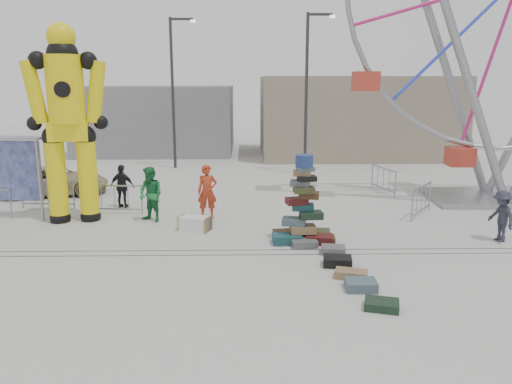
{
  "coord_description": "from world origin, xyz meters",
  "views": [
    {
      "loc": [
        -0.05,
        -12.53,
        4.71
      ],
      "look_at": [
        0.25,
        2.4,
        1.39
      ],
      "focal_mm": 35.0,
      "sensor_mm": 36.0,
      "label": 1
    }
  ],
  "objects_px": {
    "barricade_dummy_b": "(48,194)",
    "pedestrian_grey": "(501,216)",
    "lamp_post_right": "(308,86)",
    "crash_test_dummy": "(68,117)",
    "pedestrian_green": "(151,195)",
    "steamer_trunk": "(195,223)",
    "barricade_wheel_back": "(383,180)",
    "barricade_wheel_front": "(421,201)",
    "pedestrian_red": "(207,192)",
    "lamp_post_left": "(174,86)",
    "suitcase_tower": "(303,218)",
    "barricade_dummy_c": "(115,199)",
    "parked_suv": "(55,181)",
    "pedestrian_black": "(122,186)"
  },
  "relations": [
    {
      "from": "crash_test_dummy",
      "to": "pedestrian_grey",
      "type": "bearing_deg",
      "value": -21.26
    },
    {
      "from": "crash_test_dummy",
      "to": "pedestrian_green",
      "type": "height_order",
      "value": "crash_test_dummy"
    },
    {
      "from": "crash_test_dummy",
      "to": "pedestrian_red",
      "type": "height_order",
      "value": "crash_test_dummy"
    },
    {
      "from": "pedestrian_black",
      "to": "parked_suv",
      "type": "height_order",
      "value": "pedestrian_black"
    },
    {
      "from": "pedestrian_green",
      "to": "pedestrian_grey",
      "type": "xyz_separation_m",
      "value": [
        10.87,
        -2.39,
        -0.17
      ]
    },
    {
      "from": "barricade_dummy_b",
      "to": "lamp_post_left",
      "type": "bearing_deg",
      "value": 72.7
    },
    {
      "from": "barricade_wheel_front",
      "to": "pedestrian_red",
      "type": "xyz_separation_m",
      "value": [
        -7.62,
        -0.13,
        0.39
      ]
    },
    {
      "from": "suitcase_tower",
      "to": "barricade_wheel_back",
      "type": "distance_m",
      "value": 7.96
    },
    {
      "from": "pedestrian_green",
      "to": "lamp_post_right",
      "type": "bearing_deg",
      "value": 88.96
    },
    {
      "from": "barricade_dummy_b",
      "to": "barricade_dummy_c",
      "type": "distance_m",
      "value": 2.85
    },
    {
      "from": "lamp_post_right",
      "to": "pedestrian_green",
      "type": "distance_m",
      "value": 11.53
    },
    {
      "from": "pedestrian_green",
      "to": "barricade_dummy_b",
      "type": "bearing_deg",
      "value": -169.02
    },
    {
      "from": "pedestrian_red",
      "to": "pedestrian_grey",
      "type": "bearing_deg",
      "value": -23.89
    },
    {
      "from": "lamp_post_right",
      "to": "parked_suv",
      "type": "height_order",
      "value": "lamp_post_right"
    },
    {
      "from": "barricade_dummy_c",
      "to": "lamp_post_left",
      "type": "bearing_deg",
      "value": 91.07
    },
    {
      "from": "lamp_post_left",
      "to": "pedestrian_black",
      "type": "relative_size",
      "value": 4.84
    },
    {
      "from": "suitcase_tower",
      "to": "barricade_dummy_c",
      "type": "relative_size",
      "value": 1.32
    },
    {
      "from": "pedestrian_red",
      "to": "suitcase_tower",
      "type": "bearing_deg",
      "value": -48.12
    },
    {
      "from": "lamp_post_right",
      "to": "pedestrian_red",
      "type": "height_order",
      "value": "lamp_post_right"
    },
    {
      "from": "lamp_post_right",
      "to": "pedestrian_green",
      "type": "height_order",
      "value": "lamp_post_right"
    },
    {
      "from": "lamp_post_left",
      "to": "barricade_wheel_back",
      "type": "distance_m",
      "value": 12.38
    },
    {
      "from": "lamp_post_left",
      "to": "barricade_dummy_c",
      "type": "height_order",
      "value": "lamp_post_left"
    },
    {
      "from": "barricade_dummy_c",
      "to": "pedestrian_black",
      "type": "relative_size",
      "value": 1.21
    },
    {
      "from": "barricade_wheel_front",
      "to": "pedestrian_red",
      "type": "relative_size",
      "value": 1.06
    },
    {
      "from": "barricade_dummy_c",
      "to": "barricade_wheel_back",
      "type": "bearing_deg",
      "value": 24.01
    },
    {
      "from": "lamp_post_left",
      "to": "suitcase_tower",
      "type": "height_order",
      "value": "lamp_post_left"
    },
    {
      "from": "crash_test_dummy",
      "to": "barricade_wheel_back",
      "type": "height_order",
      "value": "crash_test_dummy"
    },
    {
      "from": "suitcase_tower",
      "to": "barricade_wheel_back",
      "type": "xyz_separation_m",
      "value": [
        4.26,
        6.72,
        -0.19
      ]
    },
    {
      "from": "suitcase_tower",
      "to": "pedestrian_red",
      "type": "xyz_separation_m",
      "value": [
        -3.04,
        2.71,
        0.21
      ]
    },
    {
      "from": "barricade_dummy_b",
      "to": "pedestrian_grey",
      "type": "bearing_deg",
      "value": -11.15
    },
    {
      "from": "barricade_dummy_b",
      "to": "pedestrian_grey",
      "type": "relative_size",
      "value": 1.28
    },
    {
      "from": "lamp_post_right",
      "to": "parked_suv",
      "type": "bearing_deg",
      "value": -157.56
    },
    {
      "from": "lamp_post_right",
      "to": "pedestrian_red",
      "type": "relative_size",
      "value": 4.24
    },
    {
      "from": "steamer_trunk",
      "to": "pedestrian_green",
      "type": "relative_size",
      "value": 0.52
    },
    {
      "from": "crash_test_dummy",
      "to": "barricade_dummy_b",
      "type": "height_order",
      "value": "crash_test_dummy"
    },
    {
      "from": "steamer_trunk",
      "to": "barricade_wheel_front",
      "type": "xyz_separation_m",
      "value": [
        7.92,
        1.65,
        0.32
      ]
    },
    {
      "from": "lamp_post_right",
      "to": "barricade_wheel_front",
      "type": "height_order",
      "value": "lamp_post_right"
    },
    {
      "from": "lamp_post_right",
      "to": "lamp_post_left",
      "type": "distance_m",
      "value": 7.28
    },
    {
      "from": "suitcase_tower",
      "to": "pedestrian_red",
      "type": "bearing_deg",
      "value": 139.8
    },
    {
      "from": "lamp_post_left",
      "to": "crash_test_dummy",
      "type": "relative_size",
      "value": 1.18
    },
    {
      "from": "lamp_post_right",
      "to": "crash_test_dummy",
      "type": "distance_m",
      "value": 12.66
    },
    {
      "from": "suitcase_tower",
      "to": "barricade_dummy_b",
      "type": "relative_size",
      "value": 1.32
    },
    {
      "from": "barricade_wheel_back",
      "to": "crash_test_dummy",
      "type": "bearing_deg",
      "value": -83.75
    },
    {
      "from": "barricade_dummy_c",
      "to": "pedestrian_black",
      "type": "bearing_deg",
      "value": 92.06
    },
    {
      "from": "lamp_post_left",
      "to": "crash_test_dummy",
      "type": "height_order",
      "value": "lamp_post_left"
    },
    {
      "from": "pedestrian_grey",
      "to": "barricade_wheel_front",
      "type": "bearing_deg",
      "value": -165.79
    },
    {
      "from": "barricade_dummy_c",
      "to": "pedestrian_red",
      "type": "relative_size",
      "value": 1.06
    },
    {
      "from": "crash_test_dummy",
      "to": "barricade_wheel_front",
      "type": "height_order",
      "value": "crash_test_dummy"
    },
    {
      "from": "lamp_post_right",
      "to": "lamp_post_left",
      "type": "relative_size",
      "value": 1.0
    },
    {
      "from": "crash_test_dummy",
      "to": "steamer_trunk",
      "type": "height_order",
      "value": "crash_test_dummy"
    }
  ]
}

